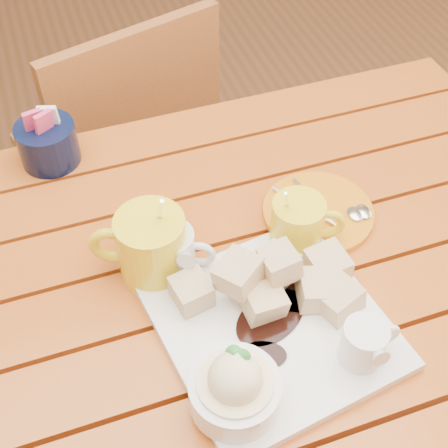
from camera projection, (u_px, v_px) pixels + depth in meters
name	position (u px, v px, depth m)	size (l,w,h in m)	color
table	(226.00, 312.00, 1.02)	(1.20, 0.79, 0.75)	#A64615
dessert_plate	(270.00, 334.00, 0.83)	(0.33, 0.33, 0.12)	white
coffee_mug_left	(150.00, 246.00, 0.90)	(0.14, 0.10, 0.17)	yellow
coffee_mug_right	(299.00, 224.00, 0.94)	(0.11, 0.08, 0.13)	yellow
cream_pitcher	(173.00, 252.00, 0.91)	(0.10, 0.09, 0.09)	white
sugar_caddy	(48.00, 142.00, 1.08)	(0.10, 0.10, 0.11)	black
orange_saucer	(319.00, 212.00, 1.02)	(0.18, 0.18, 0.02)	orange
chair_far	(126.00, 149.00, 1.54)	(0.50, 0.50, 0.85)	brown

